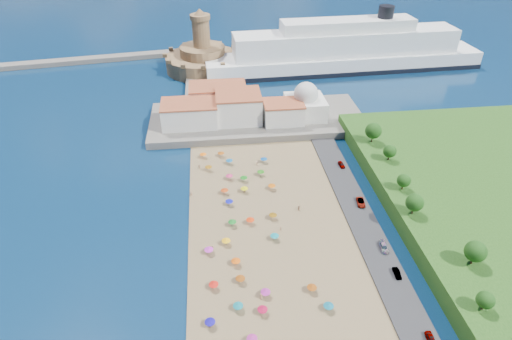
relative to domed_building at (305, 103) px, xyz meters
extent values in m
plane|color=#071938|center=(-30.00, -71.00, -8.97)|extent=(700.00, 700.00, 0.00)
cube|color=#59544C|center=(-20.00, 2.00, -7.47)|extent=(90.00, 36.00, 3.00)
cube|color=#59544C|center=(-42.00, 37.00, -7.77)|extent=(18.00, 70.00, 2.40)
cube|color=#59544C|center=(-140.00, 82.00, -7.67)|extent=(199.03, 34.77, 2.60)
cube|color=silver|center=(-48.00, -2.00, -1.47)|extent=(22.00, 14.00, 9.00)
cube|color=silver|center=(-28.00, 0.00, -0.47)|extent=(18.00, 16.00, 11.00)
cube|color=silver|center=(-10.00, -4.00, -1.97)|extent=(16.00, 12.00, 8.00)
cube|color=silver|center=(-36.00, 12.00, -0.97)|extent=(24.00, 14.00, 10.00)
cube|color=silver|center=(0.00, 0.00, -1.97)|extent=(16.00, 16.00, 8.00)
sphere|color=silver|center=(0.00, 0.00, 4.03)|extent=(10.00, 10.00, 10.00)
cylinder|color=silver|center=(0.00, 0.00, 7.83)|extent=(1.20, 1.20, 1.60)
cylinder|color=olive|center=(-42.00, 67.00, -4.97)|extent=(40.00, 40.00, 8.00)
cylinder|color=olive|center=(-42.00, 67.00, 1.53)|extent=(24.00, 24.00, 5.00)
cylinder|color=olive|center=(-42.00, 67.00, 11.03)|extent=(9.00, 9.00, 14.00)
cylinder|color=olive|center=(-42.00, 67.00, 19.23)|extent=(10.40, 10.40, 2.40)
cone|color=olive|center=(-42.00, 67.00, 21.93)|extent=(6.00, 6.00, 3.00)
cube|color=black|center=(33.96, 58.87, -7.76)|extent=(151.42, 29.22, 2.42)
cube|color=white|center=(33.96, 58.87, -4.49)|extent=(150.40, 28.77, 8.97)
cube|color=white|center=(33.96, 58.87, 5.98)|extent=(120.34, 23.41, 11.96)
cube|color=white|center=(33.96, 58.87, 14.95)|extent=(70.36, 17.14, 5.98)
cylinder|color=black|center=(53.88, 59.79, 20.94)|extent=(7.98, 7.98, 5.98)
cylinder|color=gray|center=(-41.46, -33.08, -7.72)|extent=(0.07, 0.07, 2.00)
cone|color=#87540C|center=(-41.46, -33.08, -6.82)|extent=(2.50, 2.50, 0.60)
cylinder|color=gray|center=(-33.38, -102.98, -7.72)|extent=(0.07, 0.07, 2.00)
cone|color=#B22687|center=(-33.38, -102.98, -6.82)|extent=(2.50, 2.50, 0.60)
cylinder|color=gray|center=(-28.72, -90.50, -7.72)|extent=(0.07, 0.07, 2.00)
cone|color=#A5238D|center=(-28.72, -90.50, -6.82)|extent=(2.50, 2.50, 0.60)
cylinder|color=gray|center=(-37.36, -71.25, -7.72)|extent=(0.07, 0.07, 2.00)
cone|color=#FFB30D|center=(-37.36, -71.25, -6.82)|extent=(2.50, 2.50, 0.60)
cylinder|color=gray|center=(-35.37, -53.54, -7.72)|extent=(0.07, 0.07, 2.00)
cone|color=#0E12B7|center=(-35.37, -53.54, -6.82)|extent=(2.50, 2.50, 0.60)
cylinder|color=gray|center=(-41.34, -86.65, -7.72)|extent=(0.07, 0.07, 2.00)
cone|color=red|center=(-41.34, -86.65, -6.82)|extent=(2.50, 2.50, 0.60)
cylinder|color=gray|center=(-43.26, -24.34, -7.72)|extent=(0.07, 0.07, 2.00)
cone|color=orange|center=(-43.26, -24.34, -6.82)|extent=(2.50, 2.50, 0.60)
cylinder|color=gray|center=(-35.75, -93.83, -7.72)|extent=(0.07, 0.07, 2.00)
cone|color=#0D737F|center=(-35.75, -93.83, -6.82)|extent=(2.50, 2.50, 0.60)
cylinder|color=gray|center=(-22.65, -61.72, -7.72)|extent=(0.07, 0.07, 2.00)
cone|color=#7D520B|center=(-22.65, -61.72, -6.82)|extent=(2.50, 2.50, 0.60)
cylinder|color=gray|center=(-36.53, -47.53, -7.72)|extent=(0.07, 0.07, 2.00)
cone|color=#BB3C0F|center=(-36.53, -47.53, -6.82)|extent=(2.50, 2.50, 0.60)
cylinder|color=gray|center=(-23.46, -38.25, -7.72)|extent=(0.07, 0.07, 2.00)
cone|color=#237815|center=(-23.46, -38.25, -6.82)|extent=(2.50, 2.50, 0.60)
cylinder|color=gray|center=(-35.08, -63.46, -7.72)|extent=(0.07, 0.07, 2.00)
cone|color=#14731F|center=(-35.08, -63.46, -6.82)|extent=(2.50, 2.50, 0.60)
cylinder|color=gray|center=(-34.46, -39.41, -7.72)|extent=(0.07, 0.07, 2.00)
cone|color=#C1295D|center=(-34.46, -39.41, -6.82)|extent=(2.50, 2.50, 0.60)
cylinder|color=gray|center=(-35.20, -79.30, -7.72)|extent=(0.07, 0.07, 2.00)
cone|color=#E7560A|center=(-35.20, -79.30, -6.82)|extent=(2.50, 2.50, 0.60)
cylinder|color=gray|center=(-42.26, -74.24, -7.72)|extent=(0.07, 0.07, 2.00)
cone|color=#C92BBC|center=(-42.26, -74.24, -6.82)|extent=(2.50, 2.50, 0.60)
cylinder|color=gray|center=(-34.54, -85.46, -7.72)|extent=(0.07, 0.07, 2.00)
cone|color=#8F410D|center=(-34.54, -85.46, -6.82)|extent=(2.50, 2.50, 0.60)
cylinder|color=gray|center=(-29.69, -63.15, -7.72)|extent=(0.07, 0.07, 2.00)
cone|color=red|center=(-29.69, -63.15, -6.82)|extent=(2.50, 2.50, 0.60)
cylinder|color=gray|center=(-42.51, -97.58, -7.72)|extent=(0.07, 0.07, 2.00)
cone|color=#150C9E|center=(-42.51, -97.58, -6.82)|extent=(2.50, 2.50, 0.60)
cylinder|color=gray|center=(-36.63, -24.29, -7.72)|extent=(0.07, 0.07, 2.00)
cone|color=#94440D|center=(-36.63, -24.29, -6.82)|extent=(2.50, 2.50, 0.60)
cylinder|color=gray|center=(-20.82, -46.75, -7.72)|extent=(0.07, 0.07, 2.00)
cone|color=#CD5B0B|center=(-20.82, -46.75, -6.82)|extent=(2.50, 2.50, 0.60)
cylinder|color=gray|center=(-29.62, -41.10, -7.72)|extent=(0.07, 0.07, 2.00)
cone|color=#157817|center=(-29.62, -41.10, -6.82)|extent=(2.50, 2.50, 0.60)
cylinder|color=gray|center=(-30.05, -47.31, -7.72)|extent=(0.07, 0.07, 2.00)
cone|color=#CFC50B|center=(-30.05, -47.31, -6.82)|extent=(2.50, 2.50, 0.60)
cylinder|color=gray|center=(-33.87, -29.67, -7.72)|extent=(0.07, 0.07, 2.00)
cone|color=#0F5991|center=(-33.87, -29.67, -6.82)|extent=(2.50, 2.50, 0.60)
cylinder|color=gray|center=(-17.08, -90.40, -7.72)|extent=(0.07, 0.07, 2.00)
cone|color=#92420D|center=(-17.08, -90.40, -6.82)|extent=(2.50, 2.50, 0.60)
cylinder|color=gray|center=(-23.51, -70.85, -7.72)|extent=(0.07, 0.07, 2.00)
cone|color=#0F848F|center=(-23.51, -70.85, -6.82)|extent=(2.50, 2.50, 0.60)
cylinder|color=gray|center=(-30.11, -95.54, -7.72)|extent=(0.07, 0.07, 2.00)
cone|color=#AA0D35|center=(-30.11, -95.54, -6.82)|extent=(2.50, 2.50, 0.60)
cylinder|color=gray|center=(-14.37, -96.30, -7.72)|extent=(0.07, 0.07, 2.00)
cone|color=#0D637D|center=(-14.37, -96.30, -6.82)|extent=(2.50, 2.50, 0.60)
cylinder|color=gray|center=(-21.28, -30.13, -7.72)|extent=(0.07, 0.07, 2.00)
cone|color=#0B4995|center=(-21.28, -30.13, -6.82)|extent=(2.50, 2.50, 0.60)
imported|color=tan|center=(-42.39, -97.97, -7.91)|extent=(0.69, 0.70, 1.64)
imported|color=tan|center=(-44.74, -31.53, -7.82)|extent=(0.76, 1.15, 1.82)
imported|color=tan|center=(-47.30, -47.62, -7.79)|extent=(1.25, 0.77, 1.86)
imported|color=tan|center=(-21.07, -67.08, -7.87)|extent=(0.43, 0.63, 1.71)
imported|color=tan|center=(-29.96, -91.07, -7.85)|extent=(0.66, 0.91, 1.74)
imported|color=tan|center=(-29.99, -47.69, -7.84)|extent=(1.08, 1.08, 1.76)
imported|color=tan|center=(-41.16, -73.14, -7.85)|extent=(0.95, 1.05, 1.75)
imported|color=tan|center=(-24.03, -31.59, -7.89)|extent=(1.23, 1.15, 1.67)
imported|color=tan|center=(-13.95, -58.39, -7.79)|extent=(1.25, 1.81, 1.88)
imported|color=gray|center=(6.00, -58.17, -7.55)|extent=(3.18, 5.51, 1.44)
imported|color=gray|center=(6.00, -78.27, -7.58)|extent=(2.44, 4.99, 1.40)
imported|color=gray|center=(6.00, -107.43, -7.56)|extent=(2.01, 4.31, 1.43)
imported|color=gray|center=(6.00, -36.27, -7.58)|extent=(1.90, 4.16, 1.38)
imported|color=gray|center=(6.00, -87.87, -7.63)|extent=(1.56, 3.99, 1.29)
cylinder|color=#382314|center=(18.22, -104.23, -1.87)|extent=(0.50, 0.50, 2.22)
sphere|color=#14380F|center=(18.22, -104.23, 0.13)|extent=(3.99, 3.99, 3.99)
cylinder|color=#382314|center=(23.18, -90.89, -1.48)|extent=(0.50, 0.50, 2.99)
sphere|color=#14380F|center=(23.18, -90.89, 1.22)|extent=(5.39, 5.39, 5.39)
cylinder|color=#382314|center=(16.55, -70.48, -1.54)|extent=(0.50, 0.50, 2.88)
sphere|color=#14380F|center=(16.55, -70.48, 1.05)|extent=(5.18, 5.18, 5.18)
cylinder|color=#382314|center=(18.34, -58.79, -1.80)|extent=(0.50, 0.50, 2.36)
sphere|color=#14380F|center=(18.34, -58.79, 0.33)|extent=(4.24, 4.24, 4.24)
cylinder|color=#382314|center=(20.29, -41.99, -1.72)|extent=(0.50, 0.50, 2.51)
sphere|color=#14380F|center=(20.29, -41.99, 0.53)|extent=(4.51, 4.51, 4.51)
cylinder|color=#382314|center=(18.77, -29.37, -1.32)|extent=(0.50, 0.50, 3.32)
sphere|color=#14380F|center=(18.77, -29.37, 1.67)|extent=(5.97, 5.97, 5.97)
camera|label=1|loc=(-39.04, -160.03, 76.34)|focal=30.00mm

